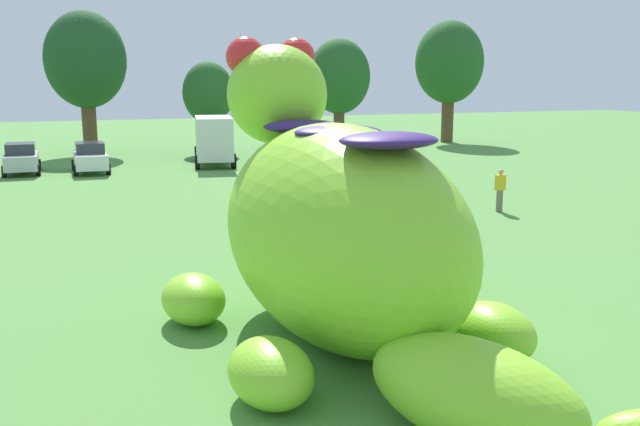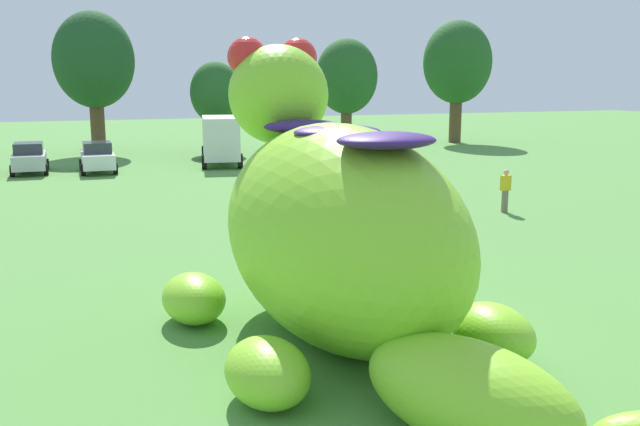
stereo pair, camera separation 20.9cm
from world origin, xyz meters
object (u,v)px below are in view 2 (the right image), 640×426
at_px(giant_inflatable_creature, 338,231).
at_px(spectator_near_inflatable, 408,182).
at_px(box_truck, 220,138).
at_px(car_silver, 29,158).
at_px(spectator_mid_field, 505,191).
at_px(car_white, 98,157).

relative_size(giant_inflatable_creature, spectator_near_inflatable, 6.94).
bearing_deg(box_truck, car_silver, -177.70).
distance_m(box_truck, spectator_mid_field, 20.71).
bearing_deg(giant_inflatable_creature, spectator_mid_field, 42.91).
bearing_deg(spectator_mid_field, car_silver, 133.90).
distance_m(giant_inflatable_creature, spectator_mid_field, 15.38).
height_order(giant_inflatable_creature, car_silver, giant_inflatable_creature).
bearing_deg(spectator_mid_field, car_white, 129.04).
relative_size(car_silver, spectator_near_inflatable, 2.40).
bearing_deg(car_white, car_silver, 165.82).
xyz_separation_m(giant_inflatable_creature, car_white, (-3.40, 28.45, -1.40)).
bearing_deg(spectator_near_inflatable, giant_inflatable_creature, -122.06).
distance_m(car_white, spectator_near_inflatable, 18.88).
xyz_separation_m(car_silver, box_truck, (10.93, 0.44, 0.74)).
xyz_separation_m(spectator_near_inflatable, spectator_mid_field, (2.42, -3.62, 0.00)).
bearing_deg(spectator_near_inflatable, box_truck, 107.17).
bearing_deg(box_truck, spectator_mid_field, -69.38).
bearing_deg(box_truck, giant_inflatable_creature, -97.51).
bearing_deg(car_white, box_truck, 10.42).
bearing_deg(car_silver, box_truck, 2.30).
distance_m(giant_inflatable_creature, spectator_near_inflatable, 16.63).
xyz_separation_m(car_silver, spectator_near_inflatable, (15.80, -15.32, -0.01)).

